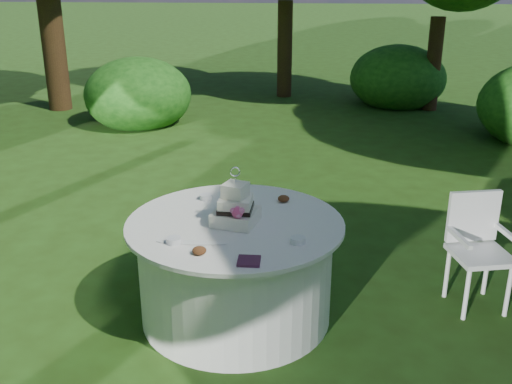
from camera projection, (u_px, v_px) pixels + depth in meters
ground at (236, 315)px, 4.53m from camera, size 80.00×80.00×0.00m
napkins at (249, 261)px, 3.67m from camera, size 0.14×0.14×0.02m
feather_plume at (192, 242)px, 3.92m from camera, size 0.48×0.07×0.01m
table at (236, 269)px, 4.39m from camera, size 1.56×1.56×0.77m
cake at (236, 208)px, 4.19m from camera, size 0.35×0.35×0.42m
chair at (477, 242)px, 4.54m from camera, size 0.49×0.48×0.88m
votives at (225, 224)px, 4.17m from camera, size 0.91×0.90×0.04m
petal_cups at (246, 222)px, 4.19m from camera, size 0.59×1.03×0.05m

